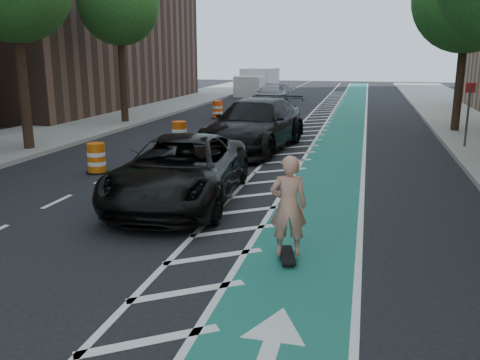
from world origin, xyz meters
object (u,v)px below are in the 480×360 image
(skateboarder, at_px, (288,206))
(suv_near, at_px, (181,170))
(suv_far, at_px, (255,125))
(barrel_a, at_px, (97,159))

(skateboarder, height_order, suv_near, skateboarder)
(suv_far, bearing_deg, suv_near, -85.48)
(suv_near, height_order, barrel_a, suv_near)
(suv_near, relative_size, barrel_a, 6.22)
(suv_near, distance_m, barrel_a, 4.17)
(skateboarder, relative_size, suv_far, 0.28)
(suv_far, height_order, barrel_a, suv_far)
(suv_far, distance_m, barrel_a, 6.25)
(skateboarder, distance_m, barrel_a, 8.43)
(skateboarder, distance_m, suv_near, 4.31)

